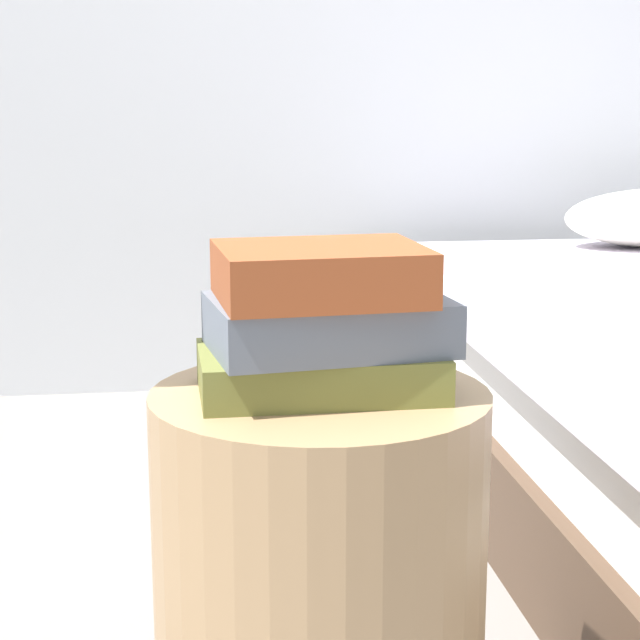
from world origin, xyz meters
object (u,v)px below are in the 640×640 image
(book_olive, at_px, (321,371))
(book_slate, at_px, (329,323))
(side_table, at_px, (320,602))
(book_rust, at_px, (318,273))

(book_olive, xyz_separation_m, book_slate, (0.01, 0.00, 0.06))
(book_olive, height_order, book_slate, book_slate)
(side_table, height_order, book_rust, book_rust)
(book_slate, bearing_deg, book_rust, -148.44)
(book_olive, relative_size, book_rust, 1.21)
(book_slate, bearing_deg, book_olive, -179.98)
(side_table, relative_size, book_rust, 2.30)
(side_table, height_order, book_slate, book_slate)
(book_slate, xyz_separation_m, book_rust, (-0.01, -0.01, 0.06))
(side_table, relative_size, book_slate, 1.97)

